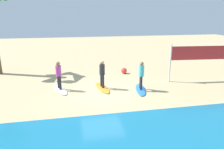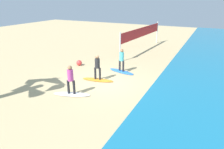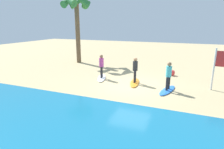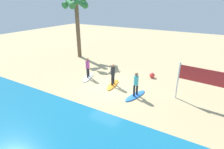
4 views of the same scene
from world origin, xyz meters
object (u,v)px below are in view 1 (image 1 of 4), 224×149
at_px(surfboard_blue, 141,89).
at_px(surfer_blue, 141,73).
at_px(surfboard_orange, 102,88).
at_px(beach_ball, 124,71).
at_px(surfer_white, 59,73).
at_px(surfboard_white, 60,89).
at_px(surfer_orange, 102,72).

bearing_deg(surfboard_blue, surfer_blue, 0.00).
height_order(surfer_blue, surfboard_orange, surfer_blue).
bearing_deg(beach_ball, surfboard_blue, 91.17).
distance_m(surfer_blue, surfer_white, 4.81).
xyz_separation_m(surfboard_orange, surfboard_white, (2.53, -0.22, 0.00)).
bearing_deg(surfboard_blue, surfer_orange, -95.26).
bearing_deg(surfboard_blue, beach_ball, -165.57).
height_order(surfboard_blue, surfer_blue, surfer_blue).
relative_size(surfboard_blue, surfer_orange, 1.28).
bearing_deg(beach_ball, surfer_white, 30.42).
bearing_deg(surfboard_blue, surfer_white, -88.12).
height_order(surfboard_orange, surfboard_white, same).
height_order(surfer_orange, beach_ball, surfer_orange).
distance_m(surfboard_orange, beach_ball, 3.62).
distance_m(surfer_orange, beach_ball, 3.71).
xyz_separation_m(surfer_blue, surfer_orange, (2.19, -0.73, 0.00)).
xyz_separation_m(surfer_blue, surfer_white, (4.71, -0.95, 0.00)).
relative_size(surfboard_orange, beach_ball, 4.80).
relative_size(surfer_orange, surfboard_white, 0.78).
distance_m(surfboard_orange, surfer_white, 2.72).
bearing_deg(surfboard_white, surfboard_orange, 65.70).
bearing_deg(surfboard_white, surfer_white, 160.58).
bearing_deg(surfer_white, surfer_blue, 168.63).
relative_size(surfboard_blue, surfboard_orange, 1.00).
distance_m(surfboard_blue, surfer_orange, 2.51).
height_order(surfer_blue, beach_ball, surfer_blue).
distance_m(surfboard_orange, surfer_orange, 0.99).
height_order(surfboard_blue, surfer_white, surfer_white).
xyz_separation_m(surfer_blue, beach_ball, (0.08, -3.67, -0.82)).
bearing_deg(surfboard_orange, beach_ball, 134.29).
height_order(surfboard_blue, beach_ball, beach_ball).
bearing_deg(surfboard_white, beach_ball, 101.00).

